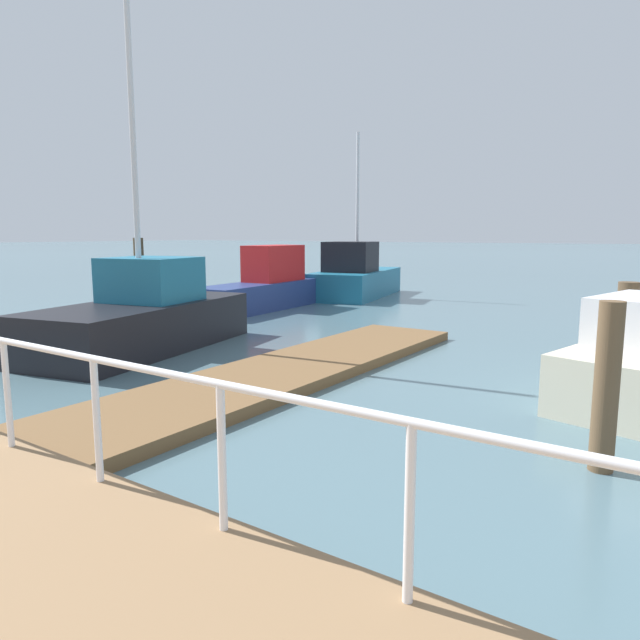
% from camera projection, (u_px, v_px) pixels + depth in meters
% --- Properties ---
extents(floating_dock, '(10.20, 2.00, 0.18)m').
position_uv_depth(floating_dock, '(279.00, 374.00, 9.77)').
color(floating_dock, brown).
rests_on(floating_dock, ground_plane).
extents(boardwalk_railing, '(0.06, 28.39, 1.08)m').
position_uv_depth(boardwalk_railing, '(5.00, 364.00, 5.48)').
color(boardwalk_railing, white).
rests_on(boardwalk_railing, boardwalk).
extents(dock_piling_0, '(0.36, 0.36, 1.59)m').
position_uv_depth(dock_piling_0, '(626.00, 325.00, 10.45)').
color(dock_piling_0, brown).
rests_on(dock_piling_0, ground_plane).
extents(dock_piling_1, '(0.24, 0.24, 2.36)m').
position_uv_depth(dock_piling_1, '(140.00, 286.00, 14.05)').
color(dock_piling_1, '#473826').
rests_on(dock_piling_1, ground_plane).
extents(dock_piling_2, '(0.25, 0.25, 1.79)m').
position_uv_depth(dock_piling_2, '(606.00, 387.00, 5.87)').
color(dock_piling_2, brown).
rests_on(dock_piling_2, ground_plane).
extents(moored_boat_0, '(5.70, 1.84, 2.07)m').
position_uv_depth(moored_boat_0, '(266.00, 286.00, 18.87)').
color(moored_boat_0, navy).
rests_on(moored_boat_0, ground_plane).
extents(moored_boat_2, '(5.59, 3.24, 7.83)m').
position_uv_depth(moored_boat_2, '(143.00, 316.00, 12.24)').
color(moored_boat_2, black).
rests_on(moored_boat_2, ground_plane).
extents(moored_boat_3, '(5.89, 3.35, 6.29)m').
position_uv_depth(moored_boat_3, '(355.00, 277.00, 22.45)').
color(moored_boat_3, '#1E6B8C').
rests_on(moored_boat_3, ground_plane).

